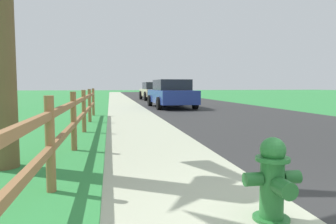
# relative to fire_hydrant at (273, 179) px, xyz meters

# --- Properties ---
(ground_plane) EXTENTS (120.00, 120.00, 0.00)m
(ground_plane) POSITION_rel_fire_hydrant_xyz_m (0.45, 24.17, -0.39)
(ground_plane) COLOR #318941
(road_asphalt) EXTENTS (7.00, 66.00, 0.01)m
(road_asphalt) POSITION_rel_fire_hydrant_xyz_m (3.95, 26.17, -0.39)
(road_asphalt) COLOR #2E2E2E
(road_asphalt) RESTS_ON ground
(curb_concrete) EXTENTS (6.00, 66.00, 0.01)m
(curb_concrete) POSITION_rel_fire_hydrant_xyz_m (-2.55, 26.17, -0.39)
(curb_concrete) COLOR #B0B599
(curb_concrete) RESTS_ON ground
(grass_verge) EXTENTS (5.00, 66.00, 0.00)m
(grass_verge) POSITION_rel_fire_hydrant_xyz_m (-4.05, 26.17, -0.38)
(grass_verge) COLOR #318941
(grass_verge) RESTS_ON ground
(fire_hydrant) EXTENTS (0.53, 0.47, 0.77)m
(fire_hydrant) POSITION_rel_fire_hydrant_xyz_m (0.00, 0.00, 0.00)
(fire_hydrant) COLOR #287233
(fire_hydrant) RESTS_ON ground
(rail_fence) EXTENTS (0.11, 12.13, 1.12)m
(rail_fence) POSITION_rel_fire_hydrant_xyz_m (-2.13, 4.79, 0.26)
(rail_fence) COLOR olive
(rail_fence) RESTS_ON ground
(parked_suv_blue) EXTENTS (2.25, 5.00, 1.56)m
(parked_suv_blue) POSITION_rel_fire_hydrant_xyz_m (1.93, 14.90, 0.40)
(parked_suv_blue) COLOR navy
(parked_suv_blue) RESTS_ON ground
(parked_car_beige) EXTENTS (2.28, 4.55, 1.52)m
(parked_car_beige) POSITION_rel_fire_hydrant_xyz_m (2.29, 24.50, 0.40)
(parked_car_beige) COLOR #C6B793
(parked_car_beige) RESTS_ON ground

